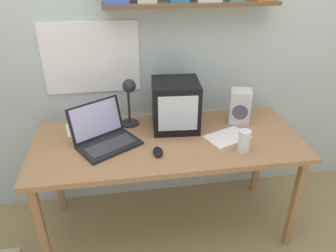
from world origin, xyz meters
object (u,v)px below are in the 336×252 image
(corner_desk, at_px, (168,147))
(space_heater, at_px, (240,107))
(printed_handout, at_px, (228,137))
(laptop, at_px, (104,134))
(computer_mouse, at_px, (158,152))
(desk_lamp, at_px, (129,96))
(juice_glass, at_px, (244,142))
(crt_monitor, at_px, (176,105))
(loose_paper_near_laptop, at_px, (81,128))

(corner_desk, xyz_separation_m, space_heater, (0.53, 0.16, 0.18))
(printed_handout, bearing_deg, space_heater, 53.54)
(laptop, height_order, computer_mouse, laptop)
(desk_lamp, distance_m, juice_glass, 0.80)
(desk_lamp, bearing_deg, computer_mouse, -77.73)
(corner_desk, xyz_separation_m, laptop, (-0.41, 0.03, 0.12))
(corner_desk, distance_m, crt_monitor, 0.29)
(juice_glass, bearing_deg, crt_monitor, 133.85)
(space_heater, distance_m, printed_handout, 0.27)
(laptop, xyz_separation_m, loose_paper_near_laptop, (-0.16, 0.21, -0.06))
(laptop, distance_m, space_heater, 0.95)
(crt_monitor, xyz_separation_m, printed_handout, (0.31, -0.19, -0.16))
(corner_desk, distance_m, juice_glass, 0.49)
(corner_desk, xyz_separation_m, juice_glass, (0.43, -0.21, 0.13))
(juice_glass, bearing_deg, printed_handout, 102.71)
(juice_glass, bearing_deg, space_heater, 74.37)
(computer_mouse, relative_size, printed_handout, 0.32)
(desk_lamp, bearing_deg, laptop, -143.40)
(corner_desk, relative_size, printed_handout, 5.32)
(printed_handout, bearing_deg, laptop, 175.70)
(space_heater, distance_m, computer_mouse, 0.71)
(corner_desk, distance_m, printed_handout, 0.40)
(desk_lamp, bearing_deg, loose_paper_near_laptop, 167.50)
(desk_lamp, bearing_deg, corner_desk, -51.53)
(crt_monitor, distance_m, laptop, 0.51)
(printed_handout, bearing_deg, desk_lamp, 158.63)
(laptop, relative_size, space_heater, 1.91)
(loose_paper_near_laptop, bearing_deg, printed_handout, -15.46)
(crt_monitor, bearing_deg, juice_glass, -41.94)
(desk_lamp, relative_size, juice_glass, 2.50)
(corner_desk, height_order, computer_mouse, computer_mouse)
(crt_monitor, xyz_separation_m, computer_mouse, (-0.16, -0.32, -0.15))
(corner_desk, relative_size, laptop, 3.76)
(corner_desk, relative_size, juice_glass, 12.23)
(laptop, height_order, loose_paper_near_laptop, laptop)
(laptop, xyz_separation_m, computer_mouse, (0.32, -0.19, -0.05))
(crt_monitor, relative_size, loose_paper_near_laptop, 1.46)
(juice_glass, bearing_deg, computer_mouse, 174.61)
(desk_lamp, height_order, printed_handout, desk_lamp)
(crt_monitor, distance_m, juice_glass, 0.52)
(printed_handout, bearing_deg, loose_paper_near_laptop, 164.54)
(juice_glass, relative_size, computer_mouse, 1.35)
(juice_glass, height_order, space_heater, space_heater)
(space_heater, relative_size, loose_paper_near_laptop, 1.07)
(laptop, height_order, space_heater, laptop)
(space_heater, bearing_deg, loose_paper_near_laptop, -164.68)
(desk_lamp, bearing_deg, printed_handout, -29.91)
(desk_lamp, relative_size, printed_handout, 1.09)
(computer_mouse, bearing_deg, printed_handout, 14.73)
(corner_desk, xyz_separation_m, desk_lamp, (-0.23, 0.21, 0.29))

